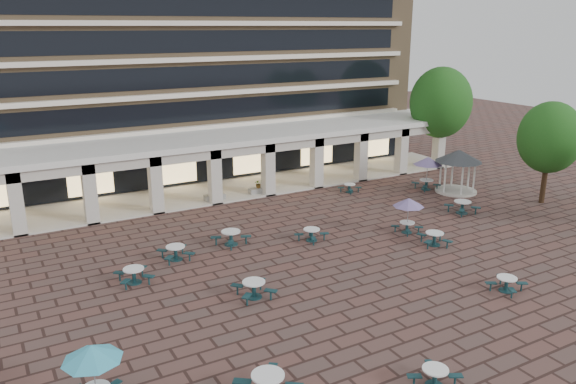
% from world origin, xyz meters
% --- Properties ---
extents(ground, '(120.00, 120.00, 0.00)m').
position_xyz_m(ground, '(0.00, 0.00, 0.00)').
color(ground, brown).
rests_on(ground, ground).
extents(apartment_building, '(40.00, 15.50, 25.20)m').
position_xyz_m(apartment_building, '(0.00, 25.47, 12.60)').
color(apartment_building, '#917451').
rests_on(apartment_building, ground).
extents(retail_arcade, '(42.00, 6.60, 4.40)m').
position_xyz_m(retail_arcade, '(0.00, 14.80, 3.00)').
color(retail_arcade, white).
rests_on(retail_arcade, ground).
extents(picnic_table_0, '(2.13, 2.13, 0.87)m').
position_xyz_m(picnic_table_0, '(-8.82, -8.66, 0.52)').
color(picnic_table_0, '#153F41').
rests_on(picnic_table_0, ground).
extents(picnic_table_1, '(1.83, 1.83, 0.70)m').
position_xyz_m(picnic_table_1, '(-3.46, -11.00, 0.42)').
color(picnic_table_1, '#153F41').
rests_on(picnic_table_1, ground).
extents(picnic_table_2, '(1.84, 1.84, 0.71)m').
position_xyz_m(picnic_table_2, '(4.71, -7.17, 0.42)').
color(picnic_table_2, '#153F41').
rests_on(picnic_table_2, ground).
extents(picnic_table_3, '(2.11, 2.11, 0.77)m').
position_xyz_m(picnic_table_3, '(5.85, -1.13, 0.46)').
color(picnic_table_3, '#153F41').
rests_on(picnic_table_3, ground).
extents(picnic_table_4, '(1.98, 1.98, 2.29)m').
position_xyz_m(picnic_table_4, '(-14.00, -6.34, 1.94)').
color(picnic_table_4, '#153F41').
rests_on(picnic_table_4, ground).
extents(picnic_table_5, '(1.75, 1.75, 0.77)m').
position_xyz_m(picnic_table_5, '(-10.50, 2.39, 0.46)').
color(picnic_table_5, '#153F41').
rests_on(picnic_table_5, ground).
extents(picnic_table_6, '(1.89, 1.89, 2.18)m').
position_xyz_m(picnic_table_6, '(5.82, 1.20, 1.85)').
color(picnic_table_6, '#153F41').
rests_on(picnic_table_6, ground).
extents(picnic_table_7, '(1.94, 1.94, 0.84)m').
position_xyz_m(picnic_table_7, '(11.53, 2.24, 0.50)').
color(picnic_table_7, '#153F41').
rests_on(picnic_table_7, ground).
extents(picnic_table_8, '(2.25, 2.25, 0.83)m').
position_xyz_m(picnic_table_8, '(-4.32, 4.67, 0.50)').
color(picnic_table_8, '#153F41').
rests_on(picnic_table_8, ground).
extents(picnic_table_9, '(1.88, 1.88, 0.81)m').
position_xyz_m(picnic_table_9, '(-6.04, -1.87, 0.48)').
color(picnic_table_9, '#153F41').
rests_on(picnic_table_9, ground).
extents(picnic_table_10, '(1.98, 1.98, 0.73)m').
position_xyz_m(picnic_table_10, '(0.06, 2.93, 0.43)').
color(picnic_table_10, '#153F41').
rests_on(picnic_table_10, ground).
extents(picnic_table_11, '(2.21, 2.21, 2.55)m').
position_xyz_m(picnic_table_11, '(13.36, 7.71, 2.16)').
color(picnic_table_11, '#153F41').
rests_on(picnic_table_11, ground).
extents(picnic_table_12, '(1.75, 1.75, 0.78)m').
position_xyz_m(picnic_table_12, '(-7.79, 4.14, 0.46)').
color(picnic_table_12, '#153F41').
rests_on(picnic_table_12, ground).
extents(picnic_table_13, '(1.72, 1.72, 0.65)m').
position_xyz_m(picnic_table_13, '(7.80, 10.00, 0.39)').
color(picnic_table_13, '#153F41').
rests_on(picnic_table_13, ground).
extents(gazebo, '(3.47, 3.47, 3.23)m').
position_xyz_m(gazebo, '(14.91, 6.13, 2.43)').
color(gazebo, beige).
rests_on(gazebo, ground).
extents(tree_east_a, '(4.33, 4.33, 7.21)m').
position_xyz_m(tree_east_a, '(18.26, 1.17, 4.71)').
color(tree_east_a, '#3A2717').
rests_on(tree_east_a, ground).
extents(tree_east_c, '(5.30, 5.30, 8.82)m').
position_xyz_m(tree_east_c, '(18.95, 12.52, 5.77)').
color(tree_east_c, '#3A2717').
rests_on(tree_east_c, ground).
extents(planter_left, '(1.50, 0.73, 1.18)m').
position_xyz_m(planter_left, '(-1.98, 12.90, 0.45)').
color(planter_left, '#9C9C97').
rests_on(planter_left, ground).
extents(planter_right, '(1.50, 0.63, 1.14)m').
position_xyz_m(planter_right, '(1.55, 12.90, 0.42)').
color(planter_right, '#9C9C97').
rests_on(planter_right, ground).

